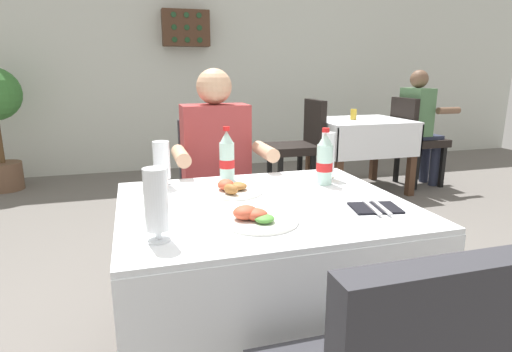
# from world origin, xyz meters

# --- Properties ---
(back_wall) EXTENTS (11.00, 0.12, 2.72)m
(back_wall) POSITION_xyz_m (0.00, 4.07, 1.36)
(back_wall) COLOR silver
(back_wall) RESTS_ON ground
(main_dining_table) EXTENTS (1.08, 0.90, 0.76)m
(main_dining_table) POSITION_xyz_m (0.06, -0.00, 0.58)
(main_dining_table) COLOR white
(main_dining_table) RESTS_ON ground
(chair_far_diner_seat) EXTENTS (0.44, 0.50, 0.97)m
(chair_far_diner_seat) POSITION_xyz_m (0.06, 0.84, 0.55)
(chair_far_diner_seat) COLOR #2D2D33
(chair_far_diner_seat) RESTS_ON ground
(seated_diner_far) EXTENTS (0.50, 0.46, 1.26)m
(seated_diner_far) POSITION_xyz_m (0.03, 0.73, 0.71)
(seated_diner_far) COLOR #282D42
(seated_diner_far) RESTS_ON ground
(plate_near_camera) EXTENTS (0.25, 0.25, 0.06)m
(plate_near_camera) POSITION_xyz_m (-0.03, -0.21, 0.77)
(plate_near_camera) COLOR white
(plate_near_camera) RESTS_ON main_dining_table
(plate_far_diner) EXTENTS (0.23, 0.23, 0.06)m
(plate_far_diner) POSITION_xyz_m (-0.03, 0.15, 0.77)
(plate_far_diner) COLOR white
(plate_far_diner) RESTS_ON main_dining_table
(beer_glass_left) EXTENTS (0.07, 0.07, 0.22)m
(beer_glass_left) POSITION_xyz_m (-0.35, -0.27, 0.87)
(beer_glass_left) COLOR white
(beer_glass_left) RESTS_ON main_dining_table
(beer_glass_middle) EXTENTS (0.07, 0.07, 0.22)m
(beer_glass_middle) POSITION_xyz_m (0.45, 0.26, 0.87)
(beer_glass_middle) COLOR white
(beer_glass_middle) RESTS_ON main_dining_table
(beer_glass_right) EXTENTS (0.07, 0.07, 0.20)m
(beer_glass_right) POSITION_xyz_m (-0.29, 0.34, 0.86)
(beer_glass_right) COLOR white
(beer_glass_right) RESTS_ON main_dining_table
(cola_bottle_primary) EXTENTS (0.07, 0.07, 0.25)m
(cola_bottle_primary) POSITION_xyz_m (-0.00, 0.36, 0.86)
(cola_bottle_primary) COLOR silver
(cola_bottle_primary) RESTS_ON main_dining_table
(cola_bottle_secondary) EXTENTS (0.07, 0.07, 0.25)m
(cola_bottle_secondary) POSITION_xyz_m (0.40, 0.18, 0.87)
(cola_bottle_secondary) COLOR silver
(cola_bottle_secondary) RESTS_ON main_dining_table
(napkin_cutlery_set) EXTENTS (0.19, 0.20, 0.01)m
(napkin_cutlery_set) POSITION_xyz_m (0.43, -0.19, 0.76)
(napkin_cutlery_set) COLOR black
(napkin_cutlery_set) RESTS_ON main_dining_table
(background_dining_table) EXTENTS (0.94, 0.81, 0.76)m
(background_dining_table) POSITION_xyz_m (1.88, 2.42, 0.57)
(background_dining_table) COLOR white
(background_dining_table) RESTS_ON ground
(background_chair_left) EXTENTS (0.50, 0.44, 0.97)m
(background_chair_left) POSITION_xyz_m (1.20, 2.42, 0.55)
(background_chair_left) COLOR black
(background_chair_left) RESTS_ON ground
(background_chair_right) EXTENTS (0.50, 0.44, 0.97)m
(background_chair_right) POSITION_xyz_m (2.56, 2.42, 0.55)
(background_chair_right) COLOR black
(background_chair_right) RESTS_ON ground
(background_patron) EXTENTS (0.46, 0.50, 1.26)m
(background_patron) POSITION_xyz_m (2.61, 2.42, 0.71)
(background_patron) COLOR #282D42
(background_patron) RESTS_ON ground
(background_table_tumbler) EXTENTS (0.06, 0.06, 0.11)m
(background_table_tumbler) POSITION_xyz_m (1.80, 2.43, 0.81)
(background_table_tumbler) COLOR gold
(background_table_tumbler) RESTS_ON background_dining_table
(wall_bottle_rack) EXTENTS (0.56, 0.21, 0.42)m
(wall_bottle_rack) POSITION_xyz_m (0.29, 3.91, 1.75)
(wall_bottle_rack) COLOR #472D1E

